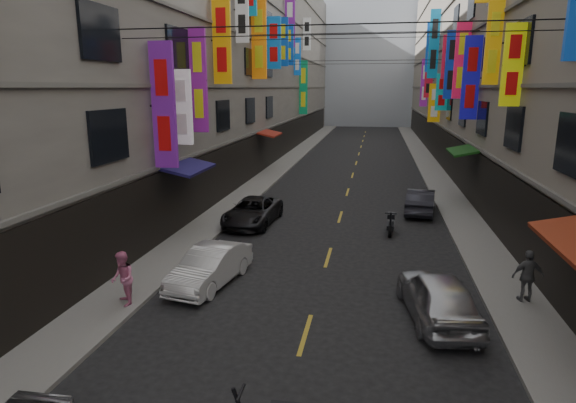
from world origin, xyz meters
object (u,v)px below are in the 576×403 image
at_px(car_right_mid, 438,296).
at_px(car_right_far, 421,201).
at_px(car_left_mid, 210,266).
at_px(car_left_far, 253,211).
at_px(pedestrian_rfar, 528,276).
at_px(pedestrian_lfar, 123,279).
at_px(scooter_far_right, 391,223).

distance_m(car_right_mid, car_right_far, 12.01).
height_order(car_left_mid, car_left_far, car_left_mid).
bearing_deg(car_left_far, pedestrian_rfar, -31.28).
bearing_deg(car_right_mid, car_left_far, -57.65).
xyz_separation_m(car_right_far, pedestrian_rfar, (2.20, -10.56, 0.28)).
distance_m(car_left_far, car_right_mid, 11.30).
relative_size(car_left_mid, car_left_far, 0.86).
bearing_deg(pedestrian_lfar, car_right_far, 105.92).
distance_m(car_right_far, pedestrian_lfar, 16.03).
relative_size(scooter_far_right, car_right_far, 0.47).
bearing_deg(pedestrian_rfar, car_right_far, -89.24).
height_order(pedestrian_lfar, pedestrian_rfar, pedestrian_lfar).
xyz_separation_m(car_right_mid, car_right_far, (0.51, 12.00, -0.06)).
relative_size(car_right_mid, pedestrian_rfar, 2.58).
bearing_deg(scooter_far_right, pedestrian_rfar, 122.94).
xyz_separation_m(car_left_mid, car_right_mid, (7.05, -1.20, 0.07)).
xyz_separation_m(car_left_mid, car_left_far, (-0.44, 7.26, -0.02)).
height_order(scooter_far_right, car_left_mid, car_left_mid).
distance_m(car_left_mid, pedestrian_rfar, 9.77).
bearing_deg(pedestrian_lfar, car_left_mid, 100.47).
bearing_deg(car_left_mid, car_left_far, 103.47).
bearing_deg(car_left_mid, pedestrian_lfar, -121.65).
relative_size(pedestrian_lfar, pedestrian_rfar, 1.02).
relative_size(car_left_far, pedestrian_lfar, 2.75).
height_order(car_left_far, car_right_mid, car_right_mid).
xyz_separation_m(pedestrian_lfar, pedestrian_rfar, (11.67, 2.38, -0.01)).
bearing_deg(pedestrian_rfar, car_right_mid, 17.02).
bearing_deg(car_left_far, scooter_far_right, 0.56).
height_order(car_right_mid, pedestrian_rfar, pedestrian_rfar).
distance_m(car_right_far, pedestrian_rfar, 10.79).
distance_m(car_right_mid, pedestrian_rfar, 3.08).
relative_size(car_left_mid, pedestrian_rfar, 2.41).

